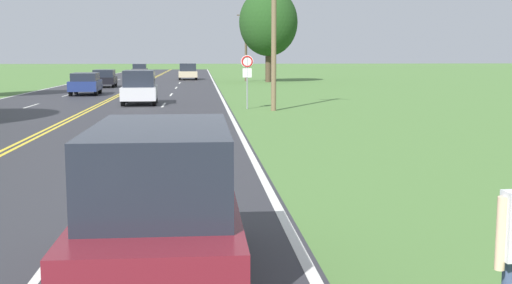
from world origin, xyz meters
name	(u,v)px	position (x,y,z in m)	size (l,w,h in m)	color
traffic_sign	(247,69)	(7.60, 31.72, 1.97)	(0.60, 0.10, 2.61)	gray
utility_pole_midground	(274,20)	(8.77, 30.67, 4.25)	(1.80, 0.24, 8.20)	brown
utility_pole_far	(246,44)	(9.91, 65.18, 3.72)	(1.80, 0.24, 7.15)	brown
tree_mid_treeline	(268,22)	(11.96, 63.23, 5.76)	(5.67, 5.67, 9.04)	#473828
car_maroon_suv_nearest	(162,202)	(4.87, 7.78, 0.94)	(1.72, 4.07, 1.82)	black
car_silver_van_approaching	(140,87)	(2.09, 35.21, 0.94)	(1.95, 4.02, 1.81)	black
car_dark_blue_hatchback_mid_near	(85,83)	(-2.24, 43.86, 0.79)	(1.99, 4.14, 1.45)	black
car_black_hatchback_mid_far	(104,78)	(-2.51, 54.17, 0.77)	(1.99, 3.85, 1.44)	black
car_champagne_van_receding	(188,71)	(4.01, 69.87, 0.91)	(2.06, 4.51, 1.74)	black
car_dark_grey_sedan_distant	(140,70)	(-2.31, 83.31, 0.78)	(2.07, 4.46, 1.52)	black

